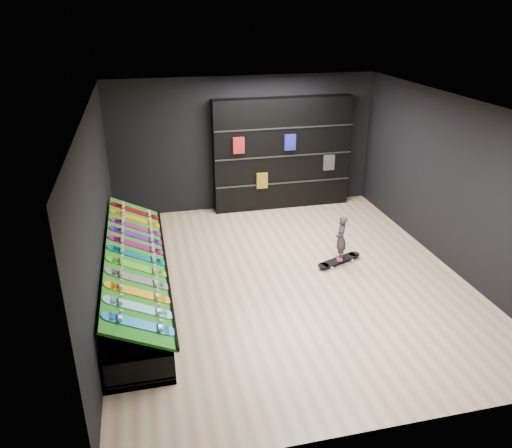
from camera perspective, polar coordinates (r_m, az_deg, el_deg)
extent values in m
cube|color=#CDAF8A|center=(8.80, 3.49, -6.18)|extent=(6.00, 7.00, 0.01)
cube|color=white|center=(7.75, 4.05, 13.41)|extent=(6.00, 7.00, 0.01)
cube|color=black|center=(11.39, -1.35, 9.12)|extent=(6.00, 0.02, 3.00)
cube|color=black|center=(5.27, 14.87, -10.45)|extent=(6.00, 0.02, 3.00)
cube|color=black|center=(7.87, -17.67, 1.08)|extent=(0.02, 7.00, 3.00)
cube|color=black|center=(9.43, 21.54, 4.26)|extent=(0.02, 7.00, 3.00)
cube|color=#146710|center=(8.17, -13.50, -3.70)|extent=(0.92, 4.50, 0.46)
cube|color=black|center=(11.48, 3.03, 8.01)|extent=(3.17, 0.37, 2.54)
imported|color=black|center=(9.22, 9.59, -2.58)|extent=(0.19, 0.23, 0.51)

